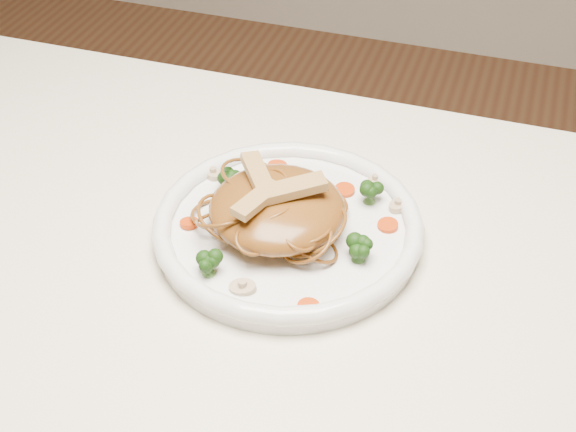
% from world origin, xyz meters
% --- Properties ---
extents(table, '(1.20, 0.80, 0.75)m').
position_xyz_m(table, '(0.00, 0.00, 0.65)').
color(table, beige).
rests_on(table, ground).
extents(plate, '(0.35, 0.35, 0.02)m').
position_xyz_m(plate, '(-0.02, 0.10, 0.76)').
color(plate, white).
rests_on(plate, table).
extents(noodle_mound, '(0.19, 0.19, 0.05)m').
position_xyz_m(noodle_mound, '(-0.03, 0.09, 0.79)').
color(noodle_mound, brown).
rests_on(noodle_mound, plate).
extents(chicken_a, '(0.07, 0.06, 0.01)m').
position_xyz_m(chicken_a, '(-0.01, 0.09, 0.82)').
color(chicken_a, tan).
rests_on(chicken_a, noodle_mound).
extents(chicken_b, '(0.05, 0.06, 0.01)m').
position_xyz_m(chicken_b, '(-0.06, 0.11, 0.82)').
color(chicken_b, tan).
rests_on(chicken_b, noodle_mound).
extents(chicken_c, '(0.04, 0.06, 0.01)m').
position_xyz_m(chicken_c, '(-0.04, 0.07, 0.82)').
color(chicken_c, tan).
rests_on(chicken_c, noodle_mound).
extents(broccoli_0, '(0.04, 0.04, 0.03)m').
position_xyz_m(broccoli_0, '(0.05, 0.16, 0.78)').
color(broccoli_0, '#16340B').
rests_on(broccoli_0, plate).
extents(broccoli_1, '(0.03, 0.03, 0.03)m').
position_xyz_m(broccoli_1, '(-0.10, 0.14, 0.78)').
color(broccoli_1, '#16340B').
rests_on(broccoli_1, plate).
extents(broccoli_2, '(0.03, 0.03, 0.03)m').
position_xyz_m(broccoli_2, '(-0.07, 0.00, 0.78)').
color(broccoli_2, '#16340B').
rests_on(broccoli_2, plate).
extents(broccoli_3, '(0.03, 0.03, 0.03)m').
position_xyz_m(broccoli_3, '(0.07, 0.07, 0.78)').
color(broccoli_3, '#16340B').
rests_on(broccoli_3, plate).
extents(carrot_0, '(0.02, 0.02, 0.00)m').
position_xyz_m(carrot_0, '(0.02, 0.17, 0.77)').
color(carrot_0, red).
rests_on(carrot_0, plate).
extents(carrot_1, '(0.03, 0.03, 0.00)m').
position_xyz_m(carrot_1, '(-0.12, 0.07, 0.77)').
color(carrot_1, red).
rests_on(carrot_1, plate).
extents(carrot_2, '(0.03, 0.03, 0.00)m').
position_xyz_m(carrot_2, '(0.08, 0.13, 0.77)').
color(carrot_2, red).
rests_on(carrot_2, plate).
extents(carrot_3, '(0.02, 0.02, 0.00)m').
position_xyz_m(carrot_3, '(-0.06, 0.19, 0.77)').
color(carrot_3, red).
rests_on(carrot_3, plate).
extents(carrot_4, '(0.02, 0.02, 0.00)m').
position_xyz_m(carrot_4, '(0.04, -0.01, 0.77)').
color(carrot_4, red).
rests_on(carrot_4, plate).
extents(mushroom_0, '(0.03, 0.03, 0.01)m').
position_xyz_m(mushroom_0, '(-0.03, -0.01, 0.77)').
color(mushroom_0, beige).
rests_on(mushroom_0, plate).
extents(mushroom_1, '(0.03, 0.03, 0.01)m').
position_xyz_m(mushroom_1, '(0.09, 0.16, 0.77)').
color(mushroom_1, beige).
rests_on(mushroom_1, plate).
extents(mushroom_2, '(0.03, 0.03, 0.01)m').
position_xyz_m(mushroom_2, '(-0.13, 0.15, 0.77)').
color(mushroom_2, beige).
rests_on(mushroom_2, plate).
extents(mushroom_3, '(0.02, 0.02, 0.01)m').
position_xyz_m(mushroom_3, '(0.05, 0.20, 0.77)').
color(mushroom_3, beige).
rests_on(mushroom_3, plate).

